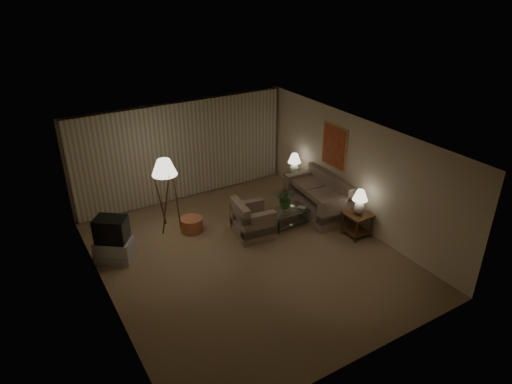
# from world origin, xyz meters

# --- Properties ---
(ground) EXTENTS (7.00, 7.00, 0.00)m
(ground) POSITION_xyz_m (0.00, 0.00, 0.00)
(ground) COLOR #87654A
(ground) RESTS_ON ground
(room_shell) EXTENTS (6.04, 7.02, 2.72)m
(room_shell) POSITION_xyz_m (0.02, 1.51, 1.75)
(room_shell) COLOR beige
(room_shell) RESTS_ON ground
(sofa) EXTENTS (2.05, 1.31, 0.83)m
(sofa) POSITION_xyz_m (2.50, 0.76, 0.41)
(sofa) COLOR #836F5D
(sofa) RESTS_ON ground
(armchair) EXTENTS (1.06, 1.03, 0.73)m
(armchair) POSITION_xyz_m (0.55, 0.70, 0.37)
(armchair) COLOR #836F5D
(armchair) RESTS_ON ground
(side_table_near) EXTENTS (0.57, 0.57, 0.60)m
(side_table_near) POSITION_xyz_m (2.65, -0.59, 0.41)
(side_table_near) COLOR #33190E
(side_table_near) RESTS_ON ground
(side_table_far) EXTENTS (0.45, 0.37, 0.60)m
(side_table_far) POSITION_xyz_m (2.65, 2.01, 0.39)
(side_table_far) COLOR #33190E
(side_table_far) RESTS_ON ground
(table_lamp_near) EXTENTS (0.36, 0.36, 0.61)m
(table_lamp_near) POSITION_xyz_m (2.65, -0.59, 0.96)
(table_lamp_near) COLOR silver
(table_lamp_near) RESTS_ON side_table_near
(table_lamp_far) EXTENTS (0.36, 0.36, 0.61)m
(table_lamp_far) POSITION_xyz_m (2.65, 2.01, 0.96)
(table_lamp_far) COLOR silver
(table_lamp_far) RESTS_ON side_table_far
(coffee_table) EXTENTS (1.11, 0.61, 0.41)m
(coffee_table) POSITION_xyz_m (1.60, 0.66, 0.28)
(coffee_table) COLOR silver
(coffee_table) RESTS_ON ground
(tv_cabinet) EXTENTS (1.24, 1.23, 0.50)m
(tv_cabinet) POSITION_xyz_m (-2.55, 1.36, 0.25)
(tv_cabinet) COLOR #ABACAE
(tv_cabinet) RESTS_ON ground
(crt_tv) EXTENTS (1.08, 1.08, 0.55)m
(crt_tv) POSITION_xyz_m (-2.55, 1.36, 0.78)
(crt_tv) COLOR black
(crt_tv) RESTS_ON tv_cabinet
(floor_lamp) EXTENTS (0.59, 0.59, 1.82)m
(floor_lamp) POSITION_xyz_m (-1.04, 2.01, 0.95)
(floor_lamp) COLOR #33190E
(floor_lamp) RESTS_ON ground
(ottoman) EXTENTS (0.70, 0.70, 0.35)m
(ottoman) POSITION_xyz_m (-0.62, 1.63, 0.18)
(ottoman) COLOR #AC653A
(ottoman) RESTS_ON ground
(vase) EXTENTS (0.14, 0.14, 0.14)m
(vase) POSITION_xyz_m (1.45, 0.66, 0.49)
(vase) COLOR white
(vase) RESTS_ON coffee_table
(flowers) EXTENTS (0.55, 0.52, 0.49)m
(flowers) POSITION_xyz_m (1.45, 0.66, 0.81)
(flowers) COLOR #37692E
(flowers) RESTS_ON vase
(book) EXTENTS (0.24, 0.25, 0.02)m
(book) POSITION_xyz_m (1.85, 0.56, 0.42)
(book) COLOR olive
(book) RESTS_ON coffee_table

